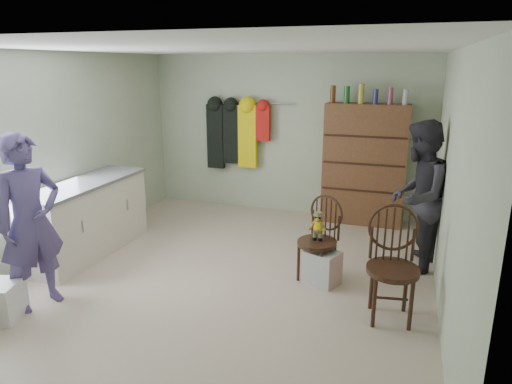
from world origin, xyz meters
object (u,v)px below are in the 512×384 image
(counter, at_px, (87,217))
(chair_front, at_px, (320,234))
(chair_far, at_px, (393,259))
(dresser, at_px, (364,164))

(counter, xyz_separation_m, chair_front, (2.95, 0.20, 0.07))
(chair_front, bearing_deg, chair_far, -13.92)
(chair_far, relative_size, dresser, 0.53)
(dresser, bearing_deg, chair_front, -96.89)
(chair_front, bearing_deg, dresser, 105.04)
(chair_front, distance_m, dresser, 2.15)
(counter, distance_m, chair_front, 2.95)
(chair_far, distance_m, dresser, 2.75)
(counter, relative_size, dresser, 0.90)
(counter, relative_size, chair_front, 1.94)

